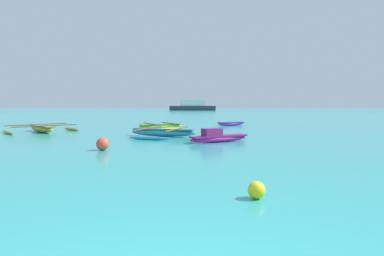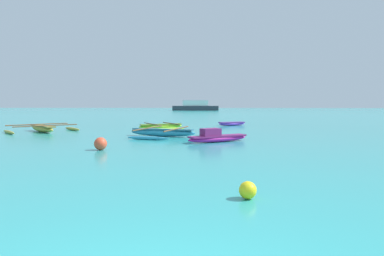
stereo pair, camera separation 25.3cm
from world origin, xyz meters
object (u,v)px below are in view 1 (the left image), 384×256
at_px(moored_boat_2, 218,137).
at_px(mooring_buoy_0, 103,144).
at_px(moored_boat_3, 161,126).
at_px(moored_boat_4, 163,132).
at_px(mooring_buoy_1, 257,190).
at_px(moored_boat_1, 42,129).
at_px(distant_ferry, 193,106).
at_px(moored_boat_0, 231,123).

bearing_deg(moored_boat_2, mooring_buoy_0, -179.12).
distance_m(moored_boat_3, mooring_buoy_0, 11.25).
relative_size(moored_boat_4, mooring_buoy_1, 12.97).
height_order(moored_boat_4, mooring_buoy_1, moored_boat_4).
distance_m(moored_boat_1, moored_boat_2, 12.45).
bearing_deg(moored_boat_1, mooring_buoy_0, -5.73).
xyz_separation_m(mooring_buoy_0, distant_ferry, (1.02, 70.69, 0.75)).
bearing_deg(mooring_buoy_0, moored_boat_2, 33.03).
distance_m(moored_boat_0, moored_boat_1, 14.57).
relative_size(moored_boat_1, mooring_buoy_1, 13.33).
bearing_deg(mooring_buoy_0, moored_boat_1, 128.30).
xyz_separation_m(moored_boat_0, moored_boat_3, (-5.41, -3.97, 0.02)).
bearing_deg(moored_boat_0, distant_ferry, 68.73).
height_order(moored_boat_2, mooring_buoy_0, moored_boat_2).
height_order(moored_boat_3, moored_boat_4, moored_boat_4).
distance_m(moored_boat_1, distant_ferry, 62.86).
height_order(moored_boat_0, moored_boat_1, moored_boat_1).
xyz_separation_m(moored_boat_2, moored_boat_4, (-3.02, 2.68, -0.01)).
bearing_deg(mooring_buoy_0, moored_boat_4, 73.24).
bearing_deg(moored_boat_3, moored_boat_4, -109.49).
bearing_deg(moored_boat_1, moored_boat_0, 74.18).
height_order(moored_boat_1, moored_boat_4, moored_boat_1).
xyz_separation_m(moored_boat_1, moored_boat_4, (8.29, -2.53, -0.00)).
distance_m(moored_boat_1, mooring_buoy_0, 10.57).
relative_size(moored_boat_2, distant_ferry, 0.28).
relative_size(moored_boat_0, distant_ferry, 0.22).
xyz_separation_m(moored_boat_2, distant_ferry, (-3.73, 67.60, 0.77)).
distance_m(moored_boat_0, mooring_buoy_1, 22.00).
height_order(mooring_buoy_0, mooring_buoy_1, mooring_buoy_0).
height_order(moored_boat_0, distant_ferry, distant_ferry).
height_order(moored_boat_3, mooring_buoy_1, moored_boat_3).
bearing_deg(moored_boat_1, moored_boat_3, 67.43).
xyz_separation_m(moored_boat_2, mooring_buoy_0, (-4.75, -3.09, 0.02)).
xyz_separation_m(moored_boat_1, mooring_buoy_1, (11.72, -15.08, -0.05)).
bearing_deg(distant_ferry, mooring_buoy_0, -90.82).
bearing_deg(moored_boat_0, mooring_buoy_1, -119.59).
relative_size(moored_boat_2, mooring_buoy_1, 8.87).
xyz_separation_m(moored_boat_0, distant_ferry, (-5.27, 55.51, 0.83)).
distance_m(moored_boat_2, moored_boat_4, 4.03).
bearing_deg(mooring_buoy_0, moored_boat_3, 85.56).
relative_size(moored_boat_2, moored_boat_4, 0.68).
distance_m(mooring_buoy_0, mooring_buoy_1, 8.53).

